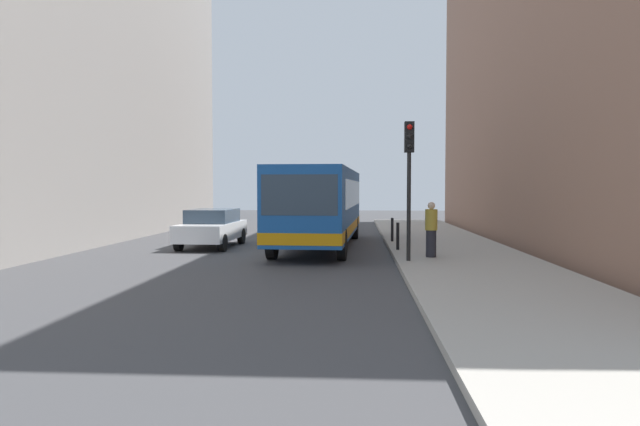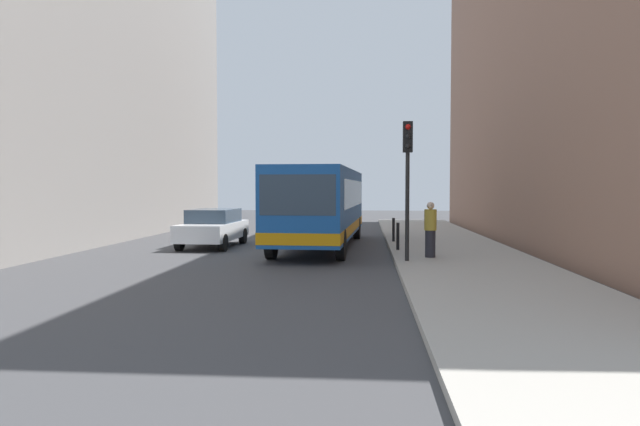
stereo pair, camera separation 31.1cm
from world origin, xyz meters
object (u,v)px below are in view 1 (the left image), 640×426
object	(u,v)px
car_beside_bus	(212,227)
bollard_mid	(392,230)
bus	(321,203)
pedestrian_near_signal	(431,229)
traffic_light	(409,164)
bollard_near	(398,236)

from	to	relation	value
car_beside_bus	bollard_mid	world-z (taller)	car_beside_bus
bus	pedestrian_near_signal	world-z (taller)	bus
bus	traffic_light	xyz separation A→B (m)	(2.93, -5.18, 1.28)
traffic_light	bollard_mid	size ratio (longest dim) A/B	4.32
bollard_near	bollard_mid	bearing A→B (deg)	90.00
bollard_mid	bus	bearing A→B (deg)	-159.96
traffic_light	bus	bearing A→B (deg)	119.52
bus	bollard_mid	bearing A→B (deg)	-157.13
car_beside_bus	pedestrian_near_signal	xyz separation A→B (m)	(7.95, -3.96, 0.23)
traffic_light	bollard_mid	distance (m)	6.65
car_beside_bus	bollard_mid	bearing A→B (deg)	-168.26
bus	bollard_near	distance (m)	3.71
bollard_near	pedestrian_near_signal	world-z (taller)	pedestrian_near_signal
traffic_light	pedestrian_near_signal	xyz separation A→B (m)	(0.78, 0.97, -1.99)
bus	car_beside_bus	world-z (taller)	bus
bollard_mid	bollard_near	bearing A→B (deg)	-90.00
car_beside_bus	traffic_light	bearing A→B (deg)	146.93
bus	pedestrian_near_signal	bearing A→B (deg)	134.27
traffic_light	bollard_mid	xyz separation A→B (m)	(-0.10, 6.21, -2.38)
traffic_light	pedestrian_near_signal	size ratio (longest dim) A/B	2.38
car_beside_bus	bollard_near	bearing A→B (deg)	166.59
bollard_near	bollard_mid	xyz separation A→B (m)	(0.00, 3.16, 0.00)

